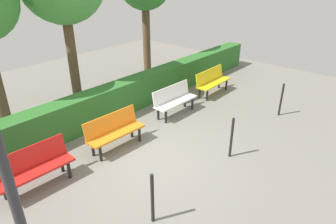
{
  "coord_description": "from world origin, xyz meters",
  "views": [
    {
      "loc": [
        4.04,
        4.21,
        3.99
      ],
      "look_at": [
        -1.3,
        -0.41,
        0.55
      ],
      "focal_mm": 31.85,
      "sensor_mm": 36.0,
      "label": 1
    }
  ],
  "objects_px": {
    "bench_white": "(174,99)",
    "bench_red": "(34,167)",
    "bench_yellow": "(212,81)",
    "bench_orange": "(114,130)"
  },
  "relations": [
    {
      "from": "bench_white",
      "to": "bench_red",
      "type": "bearing_deg",
      "value": 2.27
    },
    {
      "from": "bench_yellow",
      "to": "bench_red",
      "type": "height_order",
      "value": "bench_yellow"
    },
    {
      "from": "bench_orange",
      "to": "bench_red",
      "type": "height_order",
      "value": "same"
    },
    {
      "from": "bench_yellow",
      "to": "bench_orange",
      "type": "bearing_deg",
      "value": 0.67
    },
    {
      "from": "bench_orange",
      "to": "bench_red",
      "type": "relative_size",
      "value": 1.0
    },
    {
      "from": "bench_yellow",
      "to": "bench_orange",
      "type": "height_order",
      "value": "same"
    },
    {
      "from": "bench_white",
      "to": "bench_orange",
      "type": "height_order",
      "value": "same"
    },
    {
      "from": "bench_white",
      "to": "bench_red",
      "type": "xyz_separation_m",
      "value": [
        4.35,
        0.05,
        -0.0
      ]
    },
    {
      "from": "bench_orange",
      "to": "bench_yellow",
      "type": "bearing_deg",
      "value": -175.97
    },
    {
      "from": "bench_orange",
      "to": "bench_white",
      "type": "bearing_deg",
      "value": -175.12
    }
  ]
}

